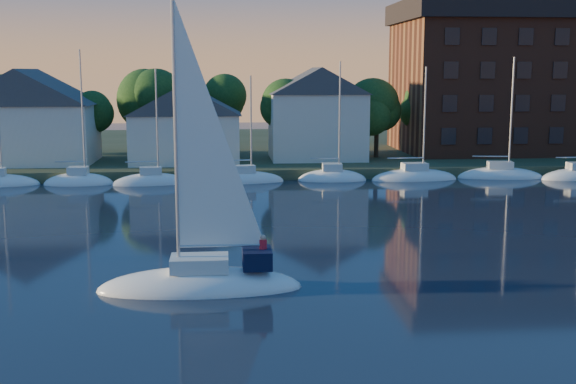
{
  "coord_description": "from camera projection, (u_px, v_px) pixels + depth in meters",
  "views": [
    {
      "loc": [
        -2.08,
        -18.45,
        10.39
      ],
      "look_at": [
        1.55,
        22.0,
        3.58
      ],
      "focal_mm": 45.0,
      "sensor_mm": 36.0,
      "label": 1
    }
  ],
  "objects": [
    {
      "name": "shoreline_land",
      "position": [
        240.0,
        152.0,
        93.7
      ],
      "size": [
        160.0,
        50.0,
        2.0
      ],
      "primitive_type": "cube",
      "color": "#333F24",
      "rests_on": "ground"
    },
    {
      "name": "wooden_dock",
      "position": [
        245.0,
        178.0,
        71.11
      ],
      "size": [
        120.0,
        3.0,
        1.0
      ],
      "primitive_type": "cube",
      "color": "brown",
      "rests_on": "ground"
    },
    {
      "name": "clubhouse_west",
      "position": [
        29.0,
        115.0,
        74.08
      ],
      "size": [
        13.65,
        9.45,
        9.64
      ],
      "color": "silver",
      "rests_on": "shoreline_land"
    },
    {
      "name": "clubhouse_centre",
      "position": [
        185.0,
        123.0,
        74.64
      ],
      "size": [
        11.55,
        8.4,
        8.08
      ],
      "color": "silver",
      "rests_on": "shoreline_land"
    },
    {
      "name": "clubhouse_east",
      "position": [
        317.0,
        112.0,
        77.7
      ],
      "size": [
        10.5,
        8.4,
        9.8
      ],
      "color": "silver",
      "rests_on": "shoreline_land"
    },
    {
      "name": "condo_block",
      "position": [
        529.0,
        76.0,
        85.2
      ],
      "size": [
        31.0,
        17.0,
        17.4
      ],
      "color": "brown",
      "rests_on": "shoreline_land"
    },
    {
      "name": "tree_line",
      "position": [
        259.0,
        100.0,
        80.9
      ],
      "size": [
        93.4,
        5.4,
        8.9
      ],
      "color": "#342718",
      "rests_on": "shoreline_land"
    },
    {
      "name": "moored_fleet",
      "position": [
        204.0,
        182.0,
        67.79
      ],
      "size": [
        79.5,
        2.4,
        12.05
      ],
      "color": "white",
      "rests_on": "ground"
    },
    {
      "name": "hero_sailboat",
      "position": [
        203.0,
        277.0,
        34.66
      ],
      "size": [
        9.85,
        3.18,
        15.19
      ],
      "rotation": [
        0.0,
        0.0,
        3.14
      ],
      "color": "white",
      "rests_on": "ground"
    }
  ]
}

